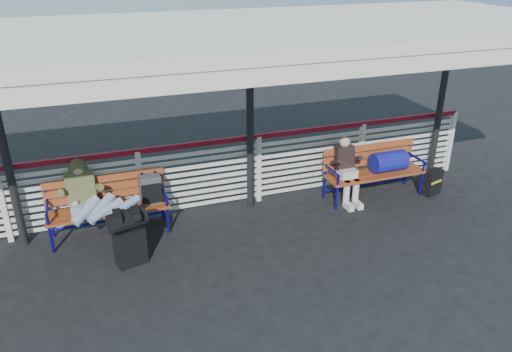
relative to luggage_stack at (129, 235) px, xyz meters
name	(u,v)px	position (x,y,z in m)	size (l,w,h in m)	color
ground	(165,286)	(0.34, -0.69, -0.46)	(60.00, 60.00, 0.00)	black
fence	(140,183)	(0.34, 1.21, 0.20)	(12.08, 0.08, 1.24)	silver
canopy	(133,40)	(0.34, 0.18, 2.58)	(12.60, 3.60, 3.16)	silver
luggage_stack	(129,235)	(0.00, 0.00, 0.00)	(0.57, 0.41, 0.84)	black
bench_left	(121,197)	(0.00, 0.94, 0.14)	(1.80, 0.56, 0.92)	#AF4B21
bench_right	(381,164)	(4.46, 0.70, 0.15)	(1.80, 0.56, 0.92)	#AF4B21
traveler_man	(97,203)	(-0.35, 0.61, 0.26)	(0.94, 1.50, 0.77)	#8EA1BF
companion_person	(347,170)	(3.77, 0.70, 0.14)	(0.32, 0.66, 1.15)	beige
suitcase_side	(432,182)	(5.37, 0.40, -0.22)	(0.37, 0.29, 0.47)	black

